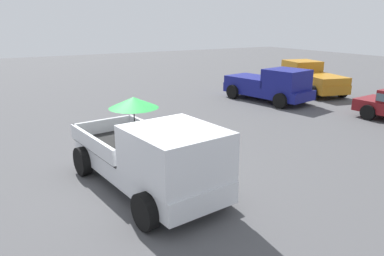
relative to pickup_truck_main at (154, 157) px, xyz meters
The scene contains 4 objects.
ground_plane 1.08m from the pickup_truck_main, behind, with size 80.00×80.00×0.00m, color #4C4C4F.
pickup_truck_main is the anchor object (origin of this frame).
pickup_truck_red 12.11m from the pickup_truck_main, 124.74° to the left, with size 5.04×2.82×1.80m.
pickup_truck_far 15.73m from the pickup_truck_main, 119.04° to the left, with size 5.10×3.11×1.80m.
Camera 1 is at (8.12, -3.37, 4.14)m, focal length 34.33 mm.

